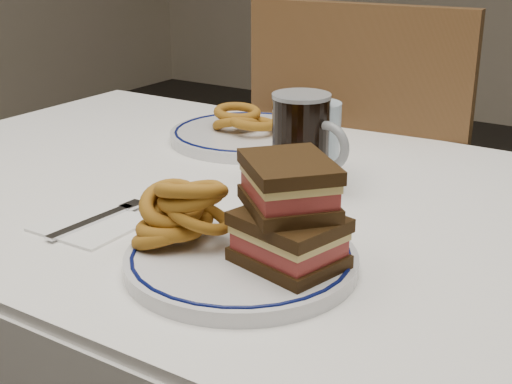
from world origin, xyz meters
The scene contains 11 objects.
dining_table centered at (0.00, 0.00, 0.64)m, with size 1.27×0.87×0.75m.
chair_far centered at (0.01, 0.56, 0.54)m, with size 0.49×0.49×0.99m.
main_plate centered at (0.18, -0.22, 0.76)m, with size 0.28×0.28×0.02m.
reuben_sandwich centered at (0.24, -0.21, 0.83)m, with size 0.15×0.15×0.12m.
onion_rings_main centered at (0.10, -0.23, 0.81)m, with size 0.12×0.12×0.11m.
ketchup_ramekin centered at (0.17, -0.12, 0.79)m, with size 0.06×0.06×0.04m.
beer_mug centered at (0.10, 0.06, 0.83)m, with size 0.13×0.09×0.15m.
water_glass centered at (0.10, 0.11, 0.81)m, with size 0.08×0.08×0.12m, color #ABC6DC.
far_plate centered at (-0.11, 0.23, 0.76)m, with size 0.29×0.29×0.02m.
onion_rings_far centered at (-0.12, 0.23, 0.79)m, with size 0.14×0.11×0.07m.
napkin_fork centered at (-0.06, -0.22, 0.75)m, with size 0.12×0.17×0.01m.
Camera 1 is at (0.61, -0.85, 1.13)m, focal length 50.00 mm.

